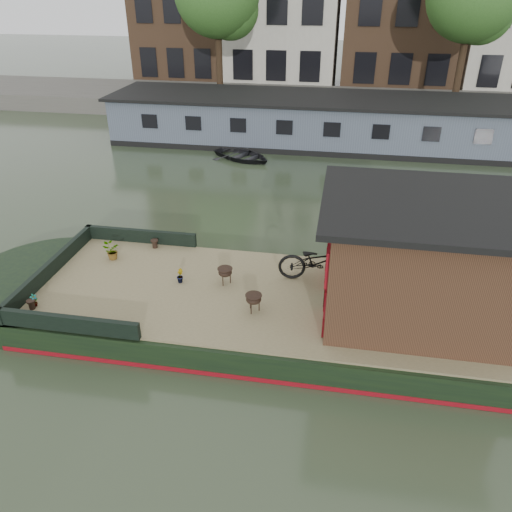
% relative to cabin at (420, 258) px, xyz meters
% --- Properties ---
extents(ground, '(120.00, 120.00, 0.00)m').
position_rel_cabin_xyz_m(ground, '(-2.19, 0.00, -1.88)').
color(ground, '#2B3924').
rests_on(ground, ground).
extents(houseboat_hull, '(14.01, 4.02, 0.60)m').
position_rel_cabin_xyz_m(houseboat_hull, '(-3.52, 0.00, -1.60)').
color(houseboat_hull, black).
rests_on(houseboat_hull, ground).
extents(houseboat_deck, '(11.80, 3.80, 0.05)m').
position_rel_cabin_xyz_m(houseboat_deck, '(-2.19, 0.00, -1.25)').
color(houseboat_deck, olive).
rests_on(houseboat_deck, houseboat_hull).
extents(bow_bulwark, '(3.00, 4.00, 0.35)m').
position_rel_cabin_xyz_m(bow_bulwark, '(-7.25, 0.00, -1.05)').
color(bow_bulwark, black).
rests_on(bow_bulwark, houseboat_deck).
extents(cabin, '(4.00, 3.50, 2.42)m').
position_rel_cabin_xyz_m(cabin, '(0.00, 0.00, 0.00)').
color(cabin, '#311D13').
rests_on(cabin, houseboat_deck).
extents(bicycle, '(1.88, 0.80, 0.96)m').
position_rel_cabin_xyz_m(bicycle, '(-1.99, 0.85, -0.75)').
color(bicycle, black).
rests_on(bicycle, houseboat_deck).
extents(potted_plant_b, '(0.20, 0.22, 0.32)m').
position_rel_cabin_xyz_m(potted_plant_b, '(-5.07, 0.20, -1.07)').
color(potted_plant_b, brown).
rests_on(potted_plant_b, houseboat_deck).
extents(potted_plant_c, '(0.48, 0.45, 0.43)m').
position_rel_cabin_xyz_m(potted_plant_c, '(-7.04, 0.92, -1.01)').
color(potted_plant_c, '#A45D2F').
rests_on(potted_plant_c, houseboat_deck).
extents(potted_plant_e, '(0.16, 0.18, 0.29)m').
position_rel_cabin_xyz_m(potted_plant_e, '(-7.77, -1.26, -1.08)').
color(potted_plant_e, brown).
rests_on(potted_plant_e, houseboat_deck).
extents(brazier_front, '(0.46, 0.46, 0.40)m').
position_rel_cabin_xyz_m(brazier_front, '(-3.22, -0.63, -1.03)').
color(brazier_front, black).
rests_on(brazier_front, houseboat_deck).
extents(brazier_rear, '(0.40, 0.40, 0.39)m').
position_rel_cabin_xyz_m(brazier_rear, '(-4.04, 0.32, -1.03)').
color(brazier_rear, black).
rests_on(brazier_rear, houseboat_deck).
extents(bollard_port, '(0.19, 0.19, 0.22)m').
position_rel_cabin_xyz_m(bollard_port, '(-6.21, 1.68, -1.12)').
color(bollard_port, black).
rests_on(bollard_port, houseboat_deck).
extents(bollard_stbd, '(0.18, 0.18, 0.20)m').
position_rel_cabin_xyz_m(bollard_stbd, '(-7.79, -1.36, -1.13)').
color(bollard_stbd, black).
rests_on(bollard_stbd, houseboat_deck).
extents(dinghy, '(3.29, 3.00, 0.56)m').
position_rel_cabin_xyz_m(dinghy, '(-5.83, 11.13, -1.60)').
color(dinghy, black).
rests_on(dinghy, ground).
extents(far_houseboat, '(20.40, 4.40, 2.11)m').
position_rel_cabin_xyz_m(far_houseboat, '(-2.19, 14.00, -0.91)').
color(far_houseboat, '#4A5362').
rests_on(far_houseboat, ground).
extents(quay, '(60.00, 6.00, 0.90)m').
position_rel_cabin_xyz_m(quay, '(-2.19, 20.50, -1.43)').
color(quay, '#47443F').
rests_on(quay, ground).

